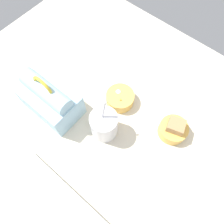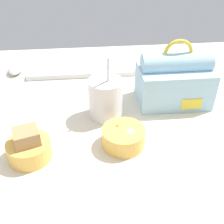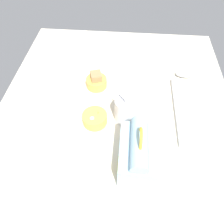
{
  "view_description": "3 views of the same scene",
  "coord_description": "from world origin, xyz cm",
  "px_view_note": "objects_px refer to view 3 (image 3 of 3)",
  "views": [
    {
      "loc": [
        -19.14,
        24.24,
        78.14
      ],
      "look_at": [
        2.06,
        -1.1,
        7.0
      ],
      "focal_mm": 35.0,
      "sensor_mm": 36.0,
      "label": 1
    },
    {
      "loc": [
        -3.88,
        -60.99,
        50.02
      ],
      "look_at": [
        2.06,
        -1.1,
        7.0
      ],
      "focal_mm": 45.0,
      "sensor_mm": 36.0,
      "label": 2
    },
    {
      "loc": [
        61.16,
        4.02,
        79.67
      ],
      "look_at": [
        2.06,
        -1.1,
        7.0
      ],
      "focal_mm": 35.0,
      "sensor_mm": 36.0,
      "label": 3
    }
  ],
  "objects_px": {
    "keyboard": "(188,110)",
    "bento_bowl_snacks": "(95,118)",
    "bento_bowl_sandwich": "(96,81)",
    "soup_cup": "(126,109)",
    "lunch_bag": "(138,152)",
    "computer_mouse": "(185,74)"
  },
  "relations": [
    {
      "from": "soup_cup",
      "to": "bento_bowl_sandwich",
      "type": "bearing_deg",
      "value": -141.5
    },
    {
      "from": "soup_cup",
      "to": "computer_mouse",
      "type": "bearing_deg",
      "value": 135.69
    },
    {
      "from": "keyboard",
      "to": "lunch_bag",
      "type": "distance_m",
      "value": 0.36
    },
    {
      "from": "keyboard",
      "to": "soup_cup",
      "type": "xyz_separation_m",
      "value": [
        0.06,
        -0.29,
        0.05
      ]
    },
    {
      "from": "bento_bowl_snacks",
      "to": "computer_mouse",
      "type": "relative_size",
      "value": 1.16
    },
    {
      "from": "soup_cup",
      "to": "bento_bowl_snacks",
      "type": "xyz_separation_m",
      "value": [
        0.03,
        -0.13,
        -0.03
      ]
    },
    {
      "from": "soup_cup",
      "to": "computer_mouse",
      "type": "xyz_separation_m",
      "value": [
        -0.31,
        0.3,
        -0.04
      ]
    },
    {
      "from": "bento_bowl_sandwich",
      "to": "soup_cup",
      "type": "bearing_deg",
      "value": 38.5
    },
    {
      "from": "lunch_bag",
      "to": "keyboard",
      "type": "bearing_deg",
      "value": 139.45
    },
    {
      "from": "soup_cup",
      "to": "keyboard",
      "type": "bearing_deg",
      "value": 102.14
    },
    {
      "from": "lunch_bag",
      "to": "computer_mouse",
      "type": "bearing_deg",
      "value": 154.57
    },
    {
      "from": "bento_bowl_sandwich",
      "to": "bento_bowl_snacks",
      "type": "bearing_deg",
      "value": 5.8
    },
    {
      "from": "keyboard",
      "to": "bento_bowl_snacks",
      "type": "height_order",
      "value": "bento_bowl_snacks"
    },
    {
      "from": "bento_bowl_sandwich",
      "to": "lunch_bag",
      "type": "bearing_deg",
      "value": 27.23
    },
    {
      "from": "keyboard",
      "to": "computer_mouse",
      "type": "distance_m",
      "value": 0.25
    },
    {
      "from": "bento_bowl_snacks",
      "to": "keyboard",
      "type": "bearing_deg",
      "value": 102.87
    },
    {
      "from": "keyboard",
      "to": "soup_cup",
      "type": "relative_size",
      "value": 2.09
    },
    {
      "from": "bento_bowl_sandwich",
      "to": "bento_bowl_snacks",
      "type": "distance_m",
      "value": 0.23
    },
    {
      "from": "bento_bowl_sandwich",
      "to": "computer_mouse",
      "type": "height_order",
      "value": "bento_bowl_sandwich"
    },
    {
      "from": "lunch_bag",
      "to": "bento_bowl_sandwich",
      "type": "bearing_deg",
      "value": -152.77
    },
    {
      "from": "bento_bowl_snacks",
      "to": "computer_mouse",
      "type": "xyz_separation_m",
      "value": [
        -0.34,
        0.43,
        -0.01
      ]
    },
    {
      "from": "soup_cup",
      "to": "bento_bowl_snacks",
      "type": "distance_m",
      "value": 0.14
    }
  ]
}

